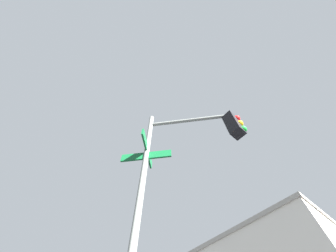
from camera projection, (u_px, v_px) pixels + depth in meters
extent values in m
cylinder|color=slate|center=(137.00, 215.00, 2.94)|extent=(0.12, 0.12, 6.11)
cylinder|color=slate|center=(189.00, 120.00, 5.12)|extent=(1.62, 1.47, 0.09)
cube|color=black|center=(233.00, 125.00, 4.66)|extent=(0.28, 0.28, 0.80)
sphere|color=red|center=(236.00, 119.00, 4.86)|extent=(0.18, 0.18, 0.18)
sphere|color=orange|center=(240.00, 124.00, 4.65)|extent=(0.18, 0.18, 0.18)
sphere|color=green|center=(243.00, 130.00, 4.44)|extent=(0.18, 0.18, 0.18)
cube|color=#0F5128|center=(146.00, 156.00, 4.11)|extent=(0.85, 0.76, 0.20)
cube|color=#0F5128|center=(147.00, 149.00, 4.30)|extent=(0.70, 0.77, 0.20)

